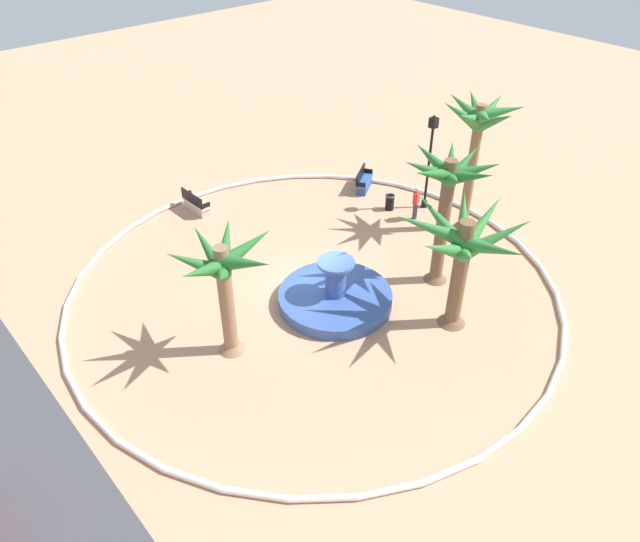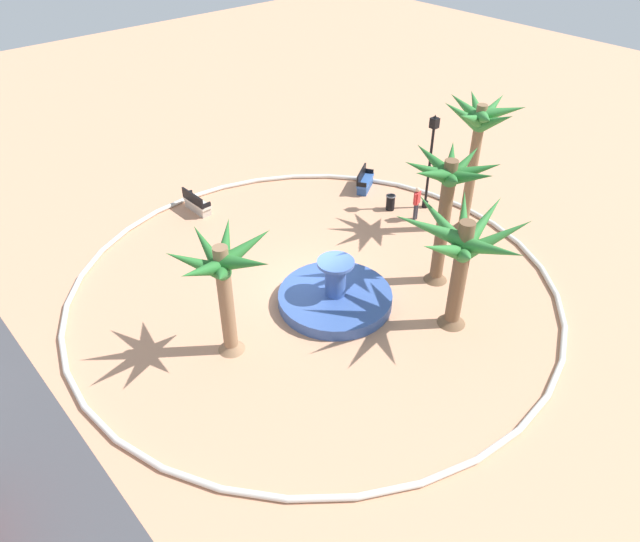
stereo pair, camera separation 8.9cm
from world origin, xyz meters
name	(u,v)px [view 2 (the right image)]	position (x,y,z in m)	size (l,w,h in m)	color
ground_plane	(314,288)	(0.00, 0.00, 0.00)	(80.00, 80.00, 0.00)	tan
plaza_curb	(314,286)	(0.00, 0.00, 0.10)	(18.45, 18.45, 0.20)	silver
fountain	(335,297)	(-1.21, 0.01, 0.29)	(4.20, 4.20, 1.89)	#38569E
palm_tree_near_fountain	(463,248)	(-4.72, -2.36, 3.20)	(4.68, 4.54, 4.45)	brown
palm_tree_by_curb	(478,130)	(-1.01, -7.79, 4.54)	(3.29, 3.35, 5.86)	brown
palm_tree_mid_plaza	(448,189)	(-2.73, -3.91, 3.99)	(3.50, 3.45, 5.34)	brown
palm_tree_far_side	(222,273)	(-0.75, 4.31, 3.18)	(3.55, 3.65, 4.40)	#8E6B4C
bench_east	(197,205)	(7.91, 0.25, 0.35)	(1.61, 0.54, 1.00)	beige
bench_west	(365,183)	(4.39, -7.04, 0.35)	(1.27, 1.62, 1.00)	#335BA8
lamppost	(431,155)	(1.28, -7.92, 2.62)	(0.32, 0.32, 4.48)	black
trash_bin	(390,202)	(2.20, -6.54, 0.39)	(0.46, 0.46, 0.73)	black
person_cyclist_helmet	(417,202)	(0.83, -6.73, 0.91)	(0.29, 0.51, 1.62)	#33333D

